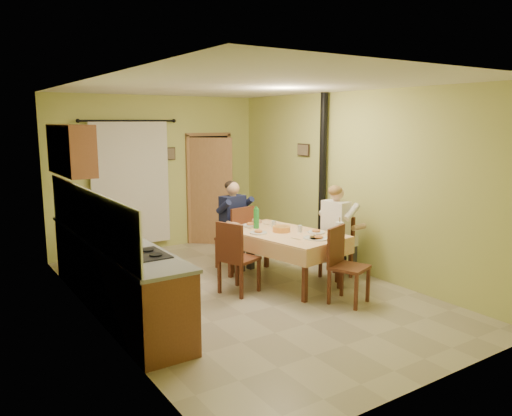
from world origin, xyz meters
TOP-DOWN VIEW (x-y plane):
  - floor at (0.00, 0.00)m, footprint 4.00×6.00m
  - room_shell at (0.00, 0.00)m, footprint 4.04×6.04m
  - kitchen_run at (-1.71, 0.40)m, footprint 0.64×3.64m
  - upper_cabinets at (-1.82, 1.70)m, footprint 0.35×1.40m
  - curtain at (-0.55, 2.90)m, footprint 1.70×0.07m
  - doorway at (1.00, 2.84)m, footprint 0.96×0.60m
  - dining_table at (0.69, 0.03)m, footprint 1.35×1.90m
  - tableware at (0.73, -0.05)m, footprint 0.96×1.56m
  - chair_far at (0.47, 1.05)m, footprint 0.53×0.53m
  - chair_near at (0.90, -1.08)m, footprint 0.56×0.56m
  - chair_right at (1.51, -0.20)m, footprint 0.43×0.43m
  - chair_left at (-0.08, 0.04)m, footprint 0.57×0.57m
  - man_far at (0.47, 1.07)m, footprint 0.62×0.52m
  - man_right at (1.50, -0.21)m, footprint 0.51×0.61m
  - stove_flue at (1.90, 0.60)m, footprint 0.24×0.24m
  - picture_back at (0.25, 2.97)m, footprint 0.19×0.03m
  - picture_right at (1.97, 1.20)m, footprint 0.03×0.31m

SIDE VIEW (x-z plane):
  - floor at x=0.00m, z-range -0.01..0.01m
  - chair_right at x=1.51m, z-range -0.18..0.76m
  - chair_near at x=0.90m, z-range -0.21..0.79m
  - chair_left at x=-0.08m, z-range -0.21..0.80m
  - chair_far at x=0.47m, z-range -0.22..0.80m
  - dining_table at x=0.69m, z-range 0.00..0.76m
  - kitchen_run at x=-1.71m, z-range -0.30..1.26m
  - tableware at x=0.73m, z-range 0.65..0.98m
  - man_far at x=0.47m, z-range 0.18..1.57m
  - man_right at x=1.50m, z-range 0.18..1.57m
  - stove_flue at x=1.90m, z-range -0.38..2.42m
  - doorway at x=1.00m, z-range -0.02..2.13m
  - curtain at x=-0.55m, z-range 0.15..2.37m
  - picture_back at x=0.25m, z-range 1.64..1.86m
  - room_shell at x=0.00m, z-range 0.41..3.23m
  - picture_right at x=1.97m, z-range 1.75..1.96m
  - upper_cabinets at x=-1.82m, z-range 1.60..2.30m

